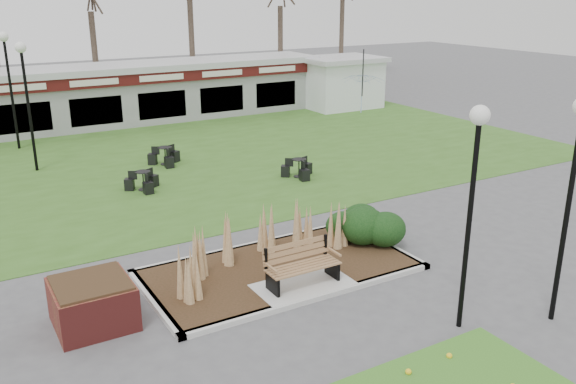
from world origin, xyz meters
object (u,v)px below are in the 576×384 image
park_bench (301,264)px  lamp_post_near_left (474,170)px  bistro_set_c (299,171)px  lamp_post_near_right (575,162)px  bistro_set_a (144,184)px  lamp_post_mid_right (25,78)px  brick_planter (93,303)px  food_pavilion (88,96)px  bistro_set_b (165,159)px  lamp_post_far_left (7,65)px  service_hut (341,82)px  patio_umbrella (362,93)px

park_bench → lamp_post_near_left: 4.43m
lamp_post_near_left → bistro_set_c: size_ratio=3.61×
lamp_post_near_right → bistro_set_a: 13.56m
park_bench → bistro_set_a: 8.68m
lamp_post_mid_right → bistro_set_c: bearing=-35.3°
lamp_post_near_left → brick_planter: bearing=149.1°
food_pavilion → bistro_set_b: 8.59m
bistro_set_c → bistro_set_a: bearing=165.5°
lamp_post_near_left → lamp_post_far_left: (-5.55, 19.75, 0.25)m
bistro_set_b → service_hut: bearing=27.1°
lamp_post_near_left → service_hut: bearing=60.7°
bistro_set_b → lamp_post_mid_right: bearing=159.4°
lamp_post_near_left → lamp_post_near_right: 1.99m
lamp_post_near_left → lamp_post_mid_right: bearing=108.9°
food_pavilion → bistro_set_c: 13.24m
lamp_post_far_left → bistro_set_a: lamp_post_far_left is taller
lamp_post_far_left → bistro_set_b: 7.81m
service_hut → brick_planter: bearing=-136.5°
lamp_post_near_right → park_bench: bearing=134.7°
lamp_post_mid_right → bistro_set_c: (7.95, -5.63, -3.17)m
lamp_post_far_left → patio_umbrella: lamp_post_far_left is taller
service_hut → bistro_set_a: service_hut is taller
lamp_post_near_left → lamp_post_far_left: bearing=105.7°
bistro_set_b → patio_umbrella: (10.47, 1.58, 1.42)m
bistro_set_b → bistro_set_c: (3.56, -3.97, -0.01)m
lamp_post_near_left → bistro_set_a: 12.32m
park_bench → lamp_post_near_left: size_ratio=0.38×
park_bench → food_pavilion: bearing=90.0°
lamp_post_near_right → food_pavilion: bearing=99.0°
food_pavilion → bistro_set_b: size_ratio=19.14×
bistro_set_a → service_hut: bearing=32.4°
service_hut → lamp_post_near_right: lamp_post_near_right is taller
lamp_post_far_left → lamp_post_near_left: bearing=-74.3°
food_pavilion → lamp_post_near_left: 22.86m
park_bench → bistro_set_b: size_ratio=1.32×
food_pavilion → lamp_post_far_left: (-3.68, -2.96, 2.03)m
lamp_post_mid_right → bistro_set_c: 10.25m
brick_planter → bistro_set_c: 10.93m
food_pavilion → lamp_post_near_left: (1.87, -22.72, 1.77)m
lamp_post_near_left → patio_umbrella: 18.49m
brick_planter → lamp_post_far_left: 16.30m
service_hut → lamp_post_far_left: lamp_post_far_left is taller
lamp_post_far_left → brick_planter: bearing=-92.6°
service_hut → lamp_post_near_right: size_ratio=0.96×
lamp_post_near_right → bistro_set_b: lamp_post_near_right is taller
bistro_set_a → patio_umbrella: patio_umbrella is taller
lamp_post_near_left → lamp_post_mid_right: lamp_post_mid_right is taller
bistro_set_b → food_pavilion: bearing=95.5°
bistro_set_c → patio_umbrella: bearing=38.8°
brick_planter → service_hut: 24.71m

